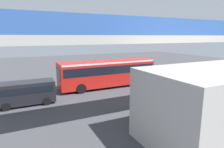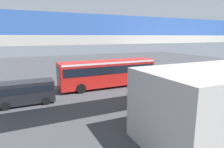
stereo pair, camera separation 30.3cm
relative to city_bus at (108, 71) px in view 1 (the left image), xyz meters
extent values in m
plane|color=#424247|center=(-1.37, -1.07, -1.88)|extent=(80.00, 80.00, 0.00)
cube|color=red|center=(-0.01, 0.00, -0.17)|extent=(11.50, 2.55, 2.86)
cube|color=black|center=(-0.01, 0.00, 0.35)|extent=(11.04, 2.59, 0.90)
cube|color=white|center=(-0.01, 0.00, 1.15)|extent=(11.27, 2.58, 0.20)
cube|color=black|center=(5.76, 0.00, 0.18)|extent=(0.04, 2.24, 1.20)
cylinder|color=black|center=(3.67, 1.27, -1.36)|extent=(1.04, 0.30, 1.04)
cylinder|color=black|center=(3.67, -1.27, -1.36)|extent=(1.04, 0.30, 1.04)
cylinder|color=black|center=(-3.69, 1.27, -1.36)|extent=(1.04, 0.30, 1.04)
cylinder|color=black|center=(-3.69, -1.27, -1.36)|extent=(1.04, 0.30, 1.04)
cube|color=black|center=(9.04, 2.35, -0.77)|extent=(4.80, 1.95, 1.86)
cube|color=black|center=(9.04, 2.35, -0.41)|extent=(4.42, 1.98, 0.56)
cylinder|color=black|center=(10.62, 3.33, -1.54)|extent=(0.68, 0.22, 0.68)
cylinder|color=black|center=(10.62, 1.38, -1.54)|extent=(0.68, 0.22, 0.68)
cylinder|color=black|center=(7.45, 3.33, -1.54)|extent=(0.68, 0.22, 0.68)
cylinder|color=black|center=(7.45, 1.38, -1.54)|extent=(0.68, 0.22, 0.68)
torus|color=black|center=(-8.18, 2.36, -1.52)|extent=(0.72, 0.06, 0.72)
torus|color=black|center=(-9.23, 2.36, -1.52)|extent=(0.72, 0.06, 0.72)
cube|color=green|center=(-8.70, 2.36, -1.34)|extent=(0.89, 0.04, 0.04)
cylinder|color=green|center=(-8.89, 2.36, -1.14)|extent=(0.03, 0.03, 0.40)
cube|color=black|center=(-8.89, 2.36, -0.94)|extent=(0.20, 0.08, 0.04)
cylinder|color=green|center=(-8.31, 2.36, -0.97)|extent=(0.02, 0.44, 0.02)
torus|color=black|center=(-9.09, 3.48, -1.52)|extent=(0.72, 0.06, 0.72)
torus|color=black|center=(-10.14, 3.48, -1.52)|extent=(0.72, 0.06, 0.72)
cube|color=black|center=(-9.62, 3.48, -1.34)|extent=(0.89, 0.04, 0.04)
cylinder|color=black|center=(-9.81, 3.48, -1.14)|extent=(0.03, 0.03, 0.40)
cube|color=black|center=(-9.81, 3.48, -0.94)|extent=(0.20, 0.08, 0.04)
cylinder|color=black|center=(-9.22, 3.48, -0.97)|extent=(0.02, 0.44, 0.02)
cylinder|color=#2D2D38|center=(-8.31, -0.90, -1.46)|extent=(0.32, 0.32, 0.85)
cylinder|color=#3F3F47|center=(-8.31, -0.90, -0.68)|extent=(0.38, 0.38, 0.70)
sphere|color=tan|center=(-8.31, -0.90, -0.20)|extent=(0.22, 0.22, 0.22)
cylinder|color=slate|center=(-0.09, -4.31, -0.48)|extent=(0.08, 0.08, 2.80)
cube|color=blue|center=(-0.09, -4.31, 0.62)|extent=(0.04, 0.60, 0.60)
cube|color=silver|center=(-9.37, -3.74, -1.88)|extent=(2.00, 0.20, 0.01)
cube|color=silver|center=(-5.37, -3.74, -1.88)|extent=(2.00, 0.20, 0.01)
cube|color=silver|center=(-1.37, -3.74, -1.88)|extent=(2.00, 0.20, 0.01)
cube|color=silver|center=(2.63, -3.74, -1.88)|extent=(2.00, 0.20, 0.01)
cube|color=silver|center=(6.63, -3.74, -1.88)|extent=(2.00, 0.20, 0.01)
cube|color=#B2ADA5|center=(-1.37, 9.27, 3.90)|extent=(30.07, 2.60, 0.50)
cube|color=#3359A5|center=(-1.37, 8.02, 4.70)|extent=(30.07, 0.08, 1.10)
cube|color=#3359A5|center=(-1.37, 10.52, 4.70)|extent=(30.07, 0.08, 1.10)
cube|color=#B2ADA5|center=(-0.95, 13.41, 0.22)|extent=(9.00, 5.00, 4.20)
cube|color=#192333|center=(-0.95, 10.89, 0.01)|extent=(7.65, 0.04, 2.94)
camera|label=1|loc=(9.29, 20.33, 4.09)|focal=30.75mm
camera|label=2|loc=(9.02, 20.46, 4.09)|focal=30.75mm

